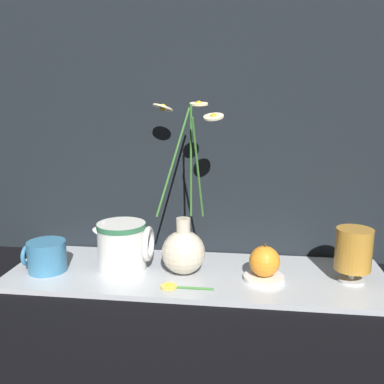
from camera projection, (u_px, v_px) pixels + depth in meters
name	position (u px, v px, depth m)	size (l,w,h in m)	color
ground_plane	(195.00, 277.00, 1.00)	(6.00, 6.00, 0.00)	black
shelf	(195.00, 275.00, 1.00)	(0.87, 0.27, 0.01)	#B2B7BC
backdrop_wall	(203.00, 38.00, 1.03)	(1.37, 0.02, 1.10)	black
vase_with_flowers	(184.00, 246.00, 0.98)	(0.18, 0.15, 0.39)	beige
yellow_mug	(46.00, 256.00, 1.00)	(0.10, 0.09, 0.07)	teal
ceramic_pitcher	(123.00, 244.00, 1.00)	(0.14, 0.12, 0.12)	white
tea_glass	(353.00, 250.00, 0.93)	(0.08, 0.08, 0.12)	silver
saucer_plate	(264.00, 278.00, 0.95)	(0.09, 0.09, 0.01)	white
orange_fruit	(265.00, 261.00, 0.94)	(0.07, 0.07, 0.08)	orange
loose_daisy	(175.00, 287.00, 0.91)	(0.12, 0.04, 0.01)	#3D7A33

